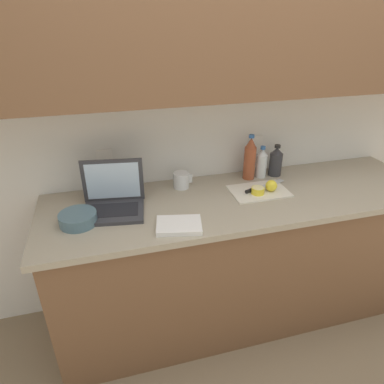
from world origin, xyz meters
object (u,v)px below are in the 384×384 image
lemon_half_cut (258,191)px  measuring_cup (181,180)px  knife (258,188)px  bottle_water_clear (250,159)px  bottle_green_soda (276,162)px  laptop (113,199)px  bottle_oil_tall (261,163)px  cutting_board (259,191)px  bowl_white (78,219)px  lemon_whole_beside (271,186)px

lemon_half_cut → measuring_cup: 0.45m
knife → bottle_water_clear: 0.21m
bottle_green_soda → bottle_water_clear: 0.19m
laptop → bottle_water_clear: bearing=19.5°
bottle_oil_tall → bottle_water_clear: bearing=180.0°
lemon_half_cut → bottle_oil_tall: size_ratio=0.36×
cutting_board → bottle_water_clear: bearing=85.3°
bowl_white → laptop: bearing=29.1°
bottle_oil_tall → bowl_white: (-1.12, -0.27, -0.06)m
bottle_green_soda → lemon_half_cut: bearing=-134.5°
laptop → lemon_half_cut: (0.81, -0.06, -0.03)m
knife → measuring_cup: measuring_cup is taller
cutting_board → bottle_water_clear: size_ratio=1.17×
measuring_cup → knife: bearing=-20.4°
laptop → lemon_whole_beside: bearing=5.4°
bottle_oil_tall → measuring_cup: 0.53m
lemon_half_cut → bottle_oil_tall: bearing=61.5°
bottle_green_soda → bowl_white: 1.25m
lemon_half_cut → bowl_white: bearing=-177.5°
bottle_oil_tall → bottle_water_clear: 0.09m
knife → bottle_oil_tall: 0.21m
laptop → lemon_half_cut: 0.81m
measuring_cup → bottle_water_clear: bearing=1.8°
bottle_oil_tall → cutting_board: bearing=-117.2°
lemon_half_cut → bowl_white: bowl_white is taller
bottle_green_soda → cutting_board: bearing=-136.0°
bottle_oil_tall → measuring_cup: size_ratio=1.79×
laptop → bottle_green_soda: size_ratio=1.71×
bottle_oil_tall → bowl_white: bearing=-166.4°
knife → lemon_half_cut: lemon_half_cut is taller
lemon_whole_beside → laptop: bearing=177.1°
lemon_half_cut → cutting_board: bearing=55.2°
bottle_green_soda → measuring_cup: size_ratio=1.78×
laptop → bottle_green_soda: bearing=17.6°
cutting_board → bottle_green_soda: (0.20, 0.19, 0.09)m
knife → bottle_water_clear: (0.01, 0.17, 0.12)m
measuring_cup → bowl_white: size_ratio=0.62×
laptop → bowl_white: size_ratio=1.90×
bowl_white → cutting_board: bearing=4.5°
laptop → bowl_white: bearing=-142.6°
lemon_whole_beside → bottle_oil_tall: bearing=80.8°
cutting_board → lemon_whole_beside: bearing=-19.7°
laptop → lemon_whole_beside: 0.90m
bottle_green_soda → lemon_whole_beside: bearing=-122.1°
lemon_whole_beside → measuring_cup: (-0.49, 0.20, 0.01)m
bottle_green_soda → bottle_oil_tall: same height
bottle_water_clear → bottle_green_soda: bearing=-0.0°
bottle_green_soda → bottle_water_clear: bearing=180.0°
knife → bottle_green_soda: (0.20, 0.17, 0.08)m
knife → lemon_whole_beside: (0.06, -0.04, 0.03)m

